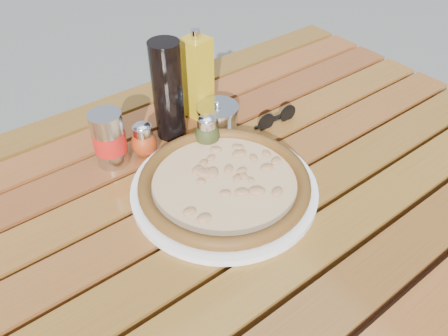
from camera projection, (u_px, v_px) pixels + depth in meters
table at (230, 211)px, 0.91m from camera, size 1.40×0.90×0.75m
plate at (224, 188)px, 0.84m from camera, size 0.47×0.47×0.01m
pizza at (224, 182)px, 0.83m from camera, size 0.37×0.37×0.03m
pepper_shaker at (144, 140)px, 0.91m from camera, size 0.07×0.07×0.08m
oregano_shaker at (207, 132)px, 0.93m from camera, size 0.07×0.07×0.08m
dark_bottle at (168, 91)px, 0.92m from camera, size 0.08×0.08×0.22m
soda_can at (109, 139)px, 0.88m from camera, size 0.07×0.07×0.12m
olive_oil_cruet at (197, 78)px, 0.99m from camera, size 0.07×0.07×0.21m
parmesan_tin at (217, 117)px, 0.99m from camera, size 0.12×0.12×0.07m
sunglasses at (276, 118)px, 1.01m from camera, size 0.11×0.03×0.04m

